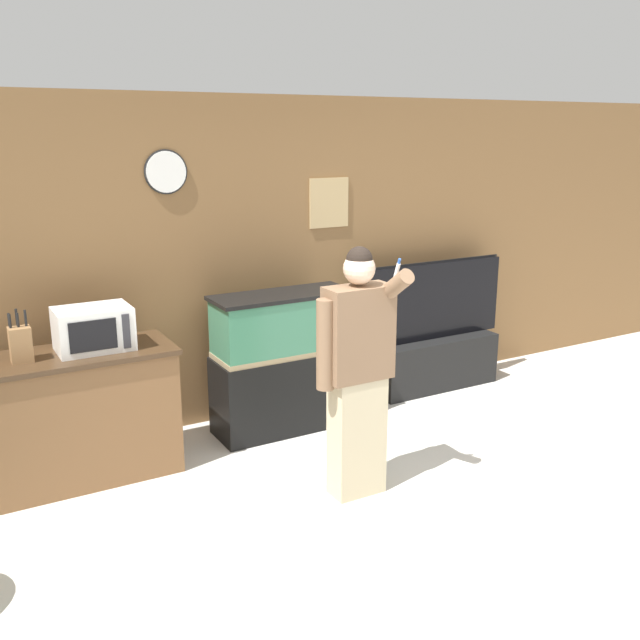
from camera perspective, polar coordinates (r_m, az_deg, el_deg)
The scene contains 8 objects.
ground_plane at distance 4.38m, azimuth 10.06°, elevation -17.41°, with size 18.00×18.00×0.00m, color beige.
wall_back_paneled at distance 5.87m, azimuth -4.66°, elevation 4.85°, with size 10.00×0.08×2.60m.
counter_island at distance 5.14m, azimuth -18.94°, elevation -7.32°, with size 1.35×0.58×0.90m.
microwave at distance 4.99m, azimuth -17.68°, elevation -0.66°, with size 0.49×0.35×0.29m.
knife_block at distance 4.89m, azimuth -22.84°, elevation -1.76°, with size 0.13×0.12×0.34m.
aquarium_on_stand at distance 5.63m, azimuth -2.95°, elevation -3.37°, with size 1.11×0.43×1.11m.
tv_on_stand at distance 6.69m, azimuth 9.07°, elevation -2.38°, with size 1.47×0.40×1.19m.
person_standing at distance 4.53m, azimuth 2.97°, elevation -4.01°, with size 0.52×0.39×1.65m.
Camera 1 is at (-2.43, -2.80, 2.33)m, focal length 40.00 mm.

